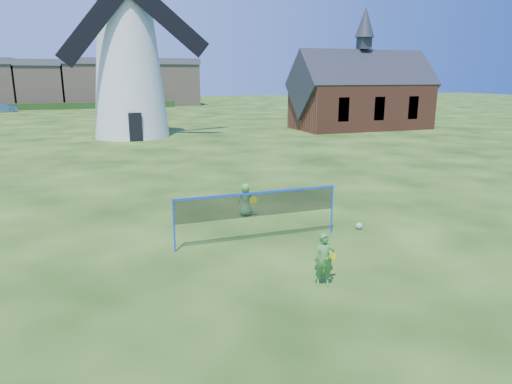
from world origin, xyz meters
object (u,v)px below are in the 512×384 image
object	(u,v)px
windmill	(128,58)
player_girl	(324,260)
player_boy	(246,200)
car_right	(4,108)
badminton_net	(258,205)
chapel	(361,96)
play_ball	(359,226)

from	to	relation	value
windmill	player_girl	world-z (taller)	windmill
player_boy	car_right	world-z (taller)	car_right
windmill	car_right	world-z (taller)	windmill
windmill	player_boy	size ratio (longest dim) A/B	15.07
windmill	badminton_net	distance (m)	27.63
chapel	player_boy	world-z (taller)	chapel
windmill	chapel	distance (m)	21.61
windmill	car_right	distance (m)	38.28
chapel	car_right	xyz separation A→B (m)	(-36.19, 35.46, -2.54)
windmill	badminton_net	world-z (taller)	windmill
badminton_net	car_right	size ratio (longest dim) A/B	1.40
windmill	player_boy	distance (m)	25.17
player_girl	car_right	distance (m)	67.37
windmill	badminton_net	bearing A→B (deg)	-87.27
player_girl	badminton_net	bearing A→B (deg)	116.61
chapel	player_girl	bearing A→B (deg)	-123.31
chapel	badminton_net	size ratio (longest dim) A/B	2.61
windmill	badminton_net	xyz separation A→B (m)	(1.29, -27.11, -5.18)
play_ball	car_right	world-z (taller)	car_right
chapel	play_ball	xyz separation A→B (m)	(-16.55, -26.51, -3.02)
windmill	play_ball	size ratio (longest dim) A/B	80.52
badminton_net	player_boy	bearing A→B (deg)	79.27
player_girl	player_boy	world-z (taller)	player_girl
badminton_net	play_ball	bearing A→B (deg)	-0.29
player_girl	player_boy	size ratio (longest dim) A/B	1.10
chapel	car_right	bearing A→B (deg)	135.59
badminton_net	player_boy	world-z (taller)	badminton_net
chapel	windmill	bearing A→B (deg)	178.33
windmill	player_boy	world-z (taller)	windmill
badminton_net	player_girl	size ratio (longest dim) A/B	3.90
badminton_net	play_ball	xyz separation A→B (m)	(3.52, -0.02, -1.03)
player_girl	car_right	xyz separation A→B (m)	(-16.58, 65.30, -0.05)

